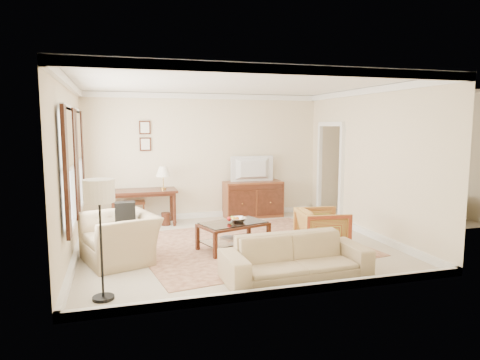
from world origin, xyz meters
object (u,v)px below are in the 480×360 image
writing_desk (143,195)px  coffee_table (233,229)px  sofa (296,250)px  striped_armchair (322,228)px  club_armchair (120,230)px  sideboard (253,199)px  tv (253,161)px

writing_desk → coffee_table: size_ratio=1.10×
writing_desk → sofa: sofa is taller
striped_armchair → club_armchair: bearing=90.8°
writing_desk → sideboard: size_ratio=1.03×
tv → coffee_table: (-1.17, -2.48, -0.97)m
tv → club_armchair: 4.11m
sideboard → coffee_table: (-1.17, -2.50, -0.05)m
striped_armchair → club_armchair: (-3.38, 0.36, 0.11)m
tv → sofa: 4.26m
striped_armchair → sofa: size_ratio=0.39×
striped_armchair → sofa: sofa is taller
writing_desk → club_armchair: (-0.52, -2.46, -0.15)m
sideboard → sofa: (-0.69, -4.12, -0.02)m
writing_desk → club_armchair: size_ratio=1.21×
tv → sofa: (-0.69, -4.10, -0.94)m
coffee_table → club_armchair: size_ratio=1.11×
club_armchair → coffee_table: bearing=75.5°
tv → striped_armchair: 3.12m
sideboard → sofa: bearing=-99.5°
writing_desk → striped_armchair: (2.86, -2.82, -0.27)m
coffee_table → striped_armchair: (1.47, -0.48, 0.03)m
sofa → tv: bearing=78.4°
writing_desk → sideboard: (2.56, 0.16, -0.24)m
striped_armchair → sofa: (-0.99, -1.14, 0.01)m
sofa → sideboard: bearing=78.4°
tv → club_armchair: (-3.08, -2.60, -0.83)m
sideboard → tv: size_ratio=1.40×
club_armchair → striped_armchair: bearing=65.7°
sofa → club_armchair: bearing=145.7°
tv → sofa: bearing=80.4°
sideboard → sofa: sideboard is taller
club_armchair → sofa: (2.39, -1.50, -0.11)m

